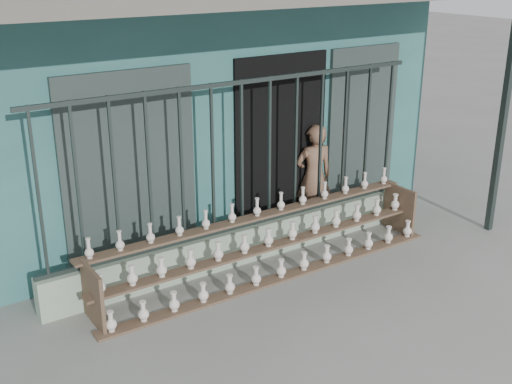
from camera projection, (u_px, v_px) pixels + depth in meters
ground at (307, 306)px, 6.92m from camera, size 60.00×60.00×0.00m
workshop_building at (138, 91)px, 9.66m from camera, size 7.40×6.60×3.21m
parapet_wall at (243, 244)px, 7.86m from camera, size 5.00×0.20×0.45m
security_fence at (242, 156)px, 7.47m from camera, size 5.00×0.04×1.80m
shelf_rack at (269, 244)px, 7.54m from camera, size 4.50×0.68×0.85m
elderly_woman at (314, 177)px, 8.69m from camera, size 0.60×0.46×1.46m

